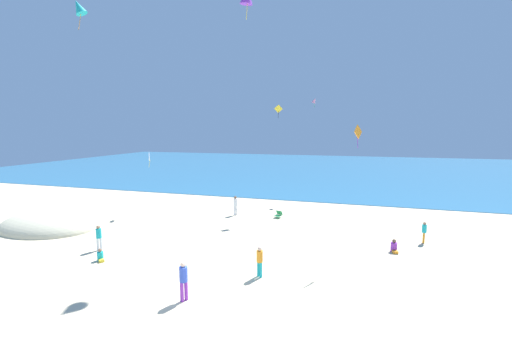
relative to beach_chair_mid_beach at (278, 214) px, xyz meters
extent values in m
plane|color=beige|center=(-0.54, -3.34, -0.28)|extent=(120.00, 120.00, 0.00)
cube|color=teal|center=(-0.54, 36.45, -0.25)|extent=(120.00, 60.00, 0.05)
ellipsoid|color=beige|center=(-16.27, -7.27, -0.28)|extent=(7.79, 5.45, 2.47)
cube|color=#2D9956|center=(-0.04, -0.12, -0.08)|extent=(0.65, 0.65, 0.03)
cube|color=#2D9956|center=(0.05, 0.15, 0.11)|extent=(0.56, 0.38, 0.39)
cylinder|color=#B7B7BC|center=(0.16, -0.34, -0.18)|extent=(0.02, 0.02, 0.19)
cylinder|color=#B7B7BC|center=(-0.33, -0.19, -0.18)|extent=(0.02, 0.02, 0.19)
cylinder|color=#19ADB2|center=(-7.98, -11.26, -0.02)|extent=(0.46, 0.46, 0.50)
sphere|color=#846047|center=(-7.98, -11.26, 0.32)|extent=(0.20, 0.20, 0.20)
cube|color=yellow|center=(-7.82, -11.38, -0.20)|extent=(0.45, 0.42, 0.15)
cylinder|color=#19ADB2|center=(1.15, -10.67, 0.12)|extent=(0.14, 0.14, 0.78)
cylinder|color=#19ADB2|center=(1.30, -10.76, 0.12)|extent=(0.14, 0.14, 0.78)
cylinder|color=orange|center=(1.22, -10.71, 0.80)|extent=(0.43, 0.43, 0.59)
sphere|color=beige|center=(1.22, -10.71, 1.19)|extent=(0.21, 0.21, 0.21)
cylinder|color=orange|center=(10.33, -3.32, 0.08)|extent=(0.12, 0.12, 0.70)
cylinder|color=orange|center=(10.36, -3.17, 0.08)|extent=(0.12, 0.12, 0.70)
cylinder|color=#19ADB2|center=(10.34, -3.25, 0.69)|extent=(0.33, 0.33, 0.53)
sphere|color=#A87A5B|center=(10.34, -3.25, 1.04)|extent=(0.19, 0.19, 0.19)
cylinder|color=purple|center=(8.24, -5.35, 0.01)|extent=(0.42, 0.42, 0.56)
sphere|color=brown|center=(8.24, -5.35, 0.39)|extent=(0.23, 0.23, 0.23)
cube|color=orange|center=(8.27, -5.58, -0.19)|extent=(0.35, 0.45, 0.16)
cylinder|color=white|center=(-3.70, -0.19, 0.15)|extent=(0.15, 0.15, 0.84)
cylinder|color=white|center=(-3.80, -0.35, 0.15)|extent=(0.15, 0.15, 0.84)
cylinder|color=white|center=(-3.75, -0.27, 0.88)|extent=(0.47, 0.47, 0.63)
sphere|color=brown|center=(-3.75, -0.27, 1.31)|extent=(0.23, 0.23, 0.23)
cylinder|color=white|center=(-9.09, -9.96, 0.12)|extent=(0.14, 0.14, 0.78)
cylinder|color=white|center=(-9.22, -10.08, 0.12)|extent=(0.14, 0.14, 0.78)
cylinder|color=#19ADB2|center=(-9.15, -10.02, 0.80)|extent=(0.44, 0.44, 0.59)
sphere|color=#A87A5B|center=(-9.15, -10.02, 1.19)|extent=(0.22, 0.22, 0.22)
cylinder|color=purple|center=(-1.41, -13.81, 0.16)|extent=(0.15, 0.15, 0.88)
cylinder|color=purple|center=(-1.29, -13.65, 0.16)|extent=(0.15, 0.15, 0.88)
cylinder|color=blue|center=(-1.35, -13.73, 0.93)|extent=(0.49, 0.49, 0.66)
sphere|color=beige|center=(-1.35, -13.73, 1.37)|extent=(0.24, 0.24, 0.24)
cone|color=#1EADAD|center=(-12.44, -6.95, 15.30)|extent=(1.27, 1.14, 1.12)
cylinder|color=orange|center=(-12.44, -6.95, 14.35)|extent=(0.24, 0.14, 1.12)
cylinder|color=yellow|center=(-0.93, -5.80, 14.32)|extent=(0.14, 0.11, 0.98)
cube|color=orange|center=(5.85, -6.29, 6.97)|extent=(0.46, 0.72, 0.82)
cylinder|color=purple|center=(5.85, -6.29, 6.35)|extent=(0.10, 0.07, 0.65)
cube|color=yellow|center=(-0.39, 1.45, 8.88)|extent=(0.70, 0.26, 0.72)
cylinder|color=black|center=(-0.39, 1.45, 8.35)|extent=(0.06, 0.08, 0.54)
cube|color=white|center=(-11.26, -1.53, 4.76)|extent=(0.48, 0.64, 0.77)
cylinder|color=yellow|center=(-11.26, -1.53, 4.16)|extent=(0.13, 0.10, 0.67)
cone|color=pink|center=(1.94, 9.00, 10.19)|extent=(0.70, 0.59, 0.64)
cylinder|color=green|center=(1.94, 9.00, 9.72)|extent=(0.13, 0.07, 0.51)
camera|label=1|loc=(5.05, -24.99, 7.05)|focal=21.74mm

